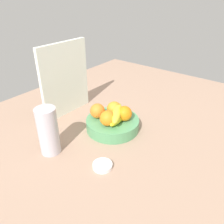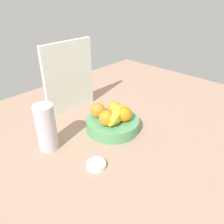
{
  "view_description": "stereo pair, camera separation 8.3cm",
  "coord_description": "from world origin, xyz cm",
  "px_view_note": "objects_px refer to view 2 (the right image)",
  "views": [
    {
      "loc": [
        -68.89,
        -50.29,
        58.59
      ],
      "look_at": [
        -0.45,
        2.95,
        9.15
      ],
      "focal_mm": 36.05,
      "sensor_mm": 36.0,
      "label": 1
    },
    {
      "loc": [
        -63.5,
        -56.58,
        58.59
      ],
      "look_at": [
        -0.45,
        2.95,
        9.15
      ],
      "focal_mm": 36.05,
      "sensor_mm": 36.0,
      "label": 2
    }
  ],
  "objects_px": {
    "orange_front_right": "(107,118)",
    "orange_back_left": "(115,109)",
    "jar_lid": "(96,165)",
    "thermos_tumbler": "(46,128)",
    "orange_front_left": "(98,110)",
    "orange_center": "(124,114)",
    "fruit_bowl": "(112,124)",
    "banana_bunch": "(118,115)",
    "cutting_board": "(69,78)"
  },
  "relations": [
    {
      "from": "orange_back_left",
      "to": "jar_lid",
      "type": "distance_m",
      "value": 0.3
    },
    {
      "from": "orange_front_left",
      "to": "banana_bunch",
      "type": "height_order",
      "value": "orange_front_left"
    },
    {
      "from": "fruit_bowl",
      "to": "orange_center",
      "type": "distance_m",
      "value": 0.08
    },
    {
      "from": "banana_bunch",
      "to": "thermos_tumbler",
      "type": "bearing_deg",
      "value": 156.99
    },
    {
      "from": "thermos_tumbler",
      "to": "jar_lid",
      "type": "height_order",
      "value": "thermos_tumbler"
    },
    {
      "from": "orange_center",
      "to": "thermos_tumbler",
      "type": "relative_size",
      "value": 0.35
    },
    {
      "from": "orange_center",
      "to": "orange_back_left",
      "type": "relative_size",
      "value": 1.0
    },
    {
      "from": "orange_center",
      "to": "orange_back_left",
      "type": "xyz_separation_m",
      "value": [
        0.01,
        0.06,
        0.0
      ]
    },
    {
      "from": "orange_front_right",
      "to": "jar_lid",
      "type": "distance_m",
      "value": 0.22
    },
    {
      "from": "cutting_board",
      "to": "thermos_tumbler",
      "type": "height_order",
      "value": "cutting_board"
    },
    {
      "from": "orange_front_left",
      "to": "jar_lid",
      "type": "xyz_separation_m",
      "value": [
        -0.19,
        -0.19,
        -0.08
      ]
    },
    {
      "from": "fruit_bowl",
      "to": "orange_back_left",
      "type": "xyz_separation_m",
      "value": [
        0.04,
        0.02,
        0.06
      ]
    },
    {
      "from": "orange_front_left",
      "to": "orange_center",
      "type": "distance_m",
      "value": 0.12
    },
    {
      "from": "orange_center",
      "to": "thermos_tumbler",
      "type": "height_order",
      "value": "thermos_tumbler"
    },
    {
      "from": "orange_front_left",
      "to": "thermos_tumbler",
      "type": "distance_m",
      "value": 0.25
    },
    {
      "from": "fruit_bowl",
      "to": "orange_front_right",
      "type": "xyz_separation_m",
      "value": [
        -0.05,
        -0.01,
        0.06
      ]
    },
    {
      "from": "fruit_bowl",
      "to": "banana_bunch",
      "type": "height_order",
      "value": "banana_bunch"
    },
    {
      "from": "orange_center",
      "to": "jar_lid",
      "type": "xyz_separation_m",
      "value": [
        -0.25,
        -0.08,
        -0.08
      ]
    },
    {
      "from": "orange_front_left",
      "to": "jar_lid",
      "type": "height_order",
      "value": "orange_front_left"
    },
    {
      "from": "orange_front_right",
      "to": "orange_back_left",
      "type": "height_order",
      "value": "same"
    },
    {
      "from": "fruit_bowl",
      "to": "banana_bunch",
      "type": "relative_size",
      "value": 1.33
    },
    {
      "from": "jar_lid",
      "to": "thermos_tumbler",
      "type": "bearing_deg",
      "value": 104.13
    },
    {
      "from": "orange_back_left",
      "to": "fruit_bowl",
      "type": "bearing_deg",
      "value": -155.55
    },
    {
      "from": "orange_front_right",
      "to": "fruit_bowl",
      "type": "bearing_deg",
      "value": 14.46
    },
    {
      "from": "cutting_board",
      "to": "orange_back_left",
      "type": "bearing_deg",
      "value": -78.07
    },
    {
      "from": "cutting_board",
      "to": "jar_lid",
      "type": "height_order",
      "value": "cutting_board"
    },
    {
      "from": "orange_back_left",
      "to": "orange_front_right",
      "type": "bearing_deg",
      "value": -160.84
    },
    {
      "from": "fruit_bowl",
      "to": "orange_back_left",
      "type": "height_order",
      "value": "orange_back_left"
    },
    {
      "from": "orange_center",
      "to": "banana_bunch",
      "type": "bearing_deg",
      "value": 135.5
    },
    {
      "from": "orange_center",
      "to": "jar_lid",
      "type": "distance_m",
      "value": 0.27
    },
    {
      "from": "thermos_tumbler",
      "to": "orange_center",
      "type": "bearing_deg",
      "value": -24.83
    },
    {
      "from": "orange_back_left",
      "to": "cutting_board",
      "type": "bearing_deg",
      "value": 100.77
    },
    {
      "from": "fruit_bowl",
      "to": "orange_front_right",
      "type": "height_order",
      "value": "orange_front_right"
    },
    {
      "from": "orange_front_right",
      "to": "orange_center",
      "type": "relative_size",
      "value": 1.0
    },
    {
      "from": "orange_center",
      "to": "thermos_tumbler",
      "type": "bearing_deg",
      "value": 155.17
    },
    {
      "from": "orange_front_right",
      "to": "thermos_tumbler",
      "type": "height_order",
      "value": "thermos_tumbler"
    },
    {
      "from": "orange_front_left",
      "to": "orange_center",
      "type": "xyz_separation_m",
      "value": [
        0.06,
        -0.11,
        0.0
      ]
    },
    {
      "from": "orange_center",
      "to": "banana_bunch",
      "type": "height_order",
      "value": "orange_center"
    },
    {
      "from": "fruit_bowl",
      "to": "thermos_tumbler",
      "type": "xyz_separation_m",
      "value": [
        -0.27,
        0.1,
        0.07
      ]
    },
    {
      "from": "orange_center",
      "to": "thermos_tumbler",
      "type": "xyz_separation_m",
      "value": [
        -0.31,
        0.14,
        0.01
      ]
    },
    {
      "from": "orange_front_right",
      "to": "jar_lid",
      "type": "relative_size",
      "value": 0.93
    },
    {
      "from": "orange_center",
      "to": "orange_back_left",
      "type": "distance_m",
      "value": 0.06
    },
    {
      "from": "fruit_bowl",
      "to": "jar_lid",
      "type": "bearing_deg",
      "value": -150.05
    },
    {
      "from": "orange_center",
      "to": "cutting_board",
      "type": "relative_size",
      "value": 0.19
    },
    {
      "from": "orange_front_right",
      "to": "orange_center",
      "type": "bearing_deg",
      "value": -23.27
    },
    {
      "from": "orange_front_left",
      "to": "cutting_board",
      "type": "height_order",
      "value": "cutting_board"
    },
    {
      "from": "fruit_bowl",
      "to": "orange_back_left",
      "type": "relative_size",
      "value": 3.54
    },
    {
      "from": "orange_center",
      "to": "jar_lid",
      "type": "bearing_deg",
      "value": -162.19
    },
    {
      "from": "cutting_board",
      "to": "fruit_bowl",
      "type": "bearing_deg",
      "value": -86.51
    },
    {
      "from": "orange_front_right",
      "to": "orange_back_left",
      "type": "xyz_separation_m",
      "value": [
        0.09,
        0.03,
        0.0
      ]
    }
  ]
}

